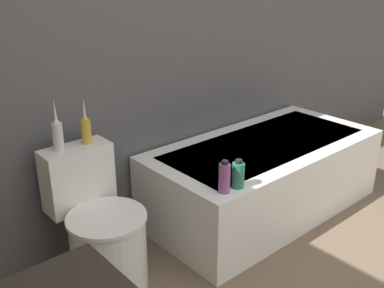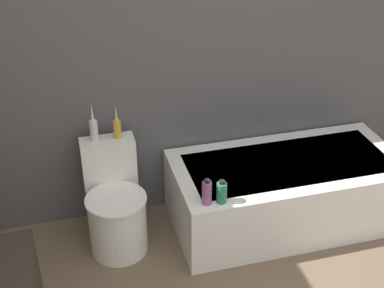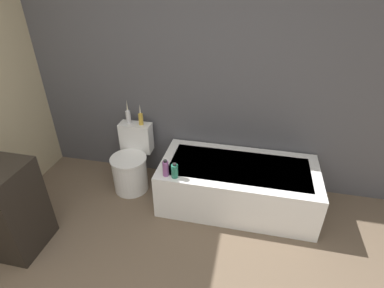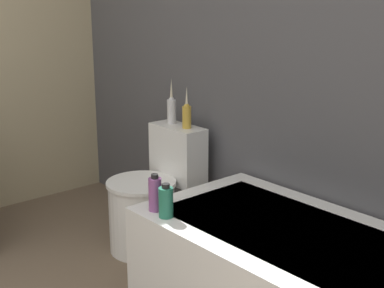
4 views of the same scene
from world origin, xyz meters
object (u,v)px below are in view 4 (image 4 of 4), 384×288
object	(u,v)px
vase_gold	(172,109)
shampoo_bottle_tall	(155,194)
toilet	(151,200)
vase_silver	(187,114)
shampoo_bottle_short	(166,202)

from	to	relation	value
vase_gold	shampoo_bottle_tall	world-z (taller)	vase_gold
toilet	vase_gold	bearing A→B (deg)	108.89
vase_gold	shampoo_bottle_tall	distance (m)	0.86
vase_silver	shampoo_bottle_short	distance (m)	0.82
vase_gold	shampoo_bottle_tall	bearing A→B (deg)	-44.03
shampoo_bottle_tall	shampoo_bottle_short	xyz separation A→B (m)	(0.09, -0.01, -0.01)
vase_gold	vase_silver	world-z (taller)	vase_gold
toilet	shampoo_bottle_short	xyz separation A→B (m)	(0.62, -0.37, 0.27)
vase_gold	vase_silver	size ratio (longest dim) A/B	1.12
shampoo_bottle_tall	vase_gold	bearing A→B (deg)	135.97
toilet	shampoo_bottle_short	world-z (taller)	toilet
vase_silver	shampoo_bottle_tall	world-z (taller)	vase_silver
shampoo_bottle_tall	vase_silver	bearing A→B (deg)	128.17
shampoo_bottle_short	vase_gold	bearing A→B (deg)	139.59
toilet	shampoo_bottle_tall	xyz separation A→B (m)	(0.52, -0.36, 0.28)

